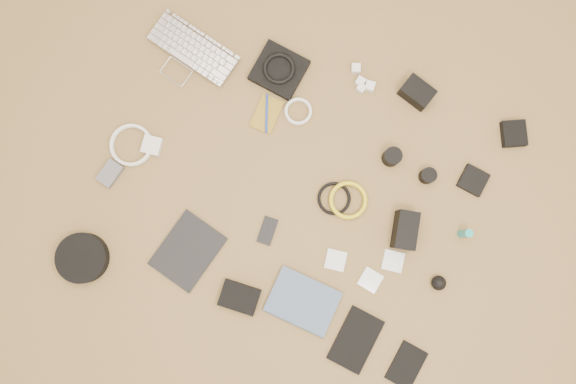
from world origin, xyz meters
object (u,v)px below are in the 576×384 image
(paperback, at_px, (293,324))
(headphone_case, at_px, (82,258))
(dslr_camera, at_px, (417,93))
(phone, at_px, (267,231))
(tablet, at_px, (188,251))
(laptop, at_px, (186,59))

(paperback, bearing_deg, headphone_case, 97.20)
(dslr_camera, height_order, phone, dslr_camera)
(paperback, bearing_deg, tablet, 80.10)
(tablet, relative_size, headphone_case, 1.32)
(tablet, relative_size, phone, 2.42)
(dslr_camera, distance_m, tablet, 1.01)
(tablet, height_order, headphone_case, headphone_case)
(dslr_camera, distance_m, paperback, 0.94)
(dslr_camera, height_order, tablet, dslr_camera)
(headphone_case, bearing_deg, dslr_camera, 43.32)
(dslr_camera, relative_size, headphone_case, 0.63)
(tablet, bearing_deg, dslr_camera, 69.73)
(dslr_camera, relative_size, tablet, 0.48)
(laptop, bearing_deg, tablet, -54.36)
(phone, height_order, headphone_case, headphone_case)
(dslr_camera, xyz_separation_m, headphone_case, (-0.97, -0.92, -0.01))
(phone, bearing_deg, tablet, -147.27)
(phone, distance_m, headphone_case, 0.66)
(laptop, height_order, dslr_camera, dslr_camera)
(tablet, bearing_deg, paperback, 0.54)
(laptop, relative_size, tablet, 1.40)
(headphone_case, distance_m, paperback, 0.78)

